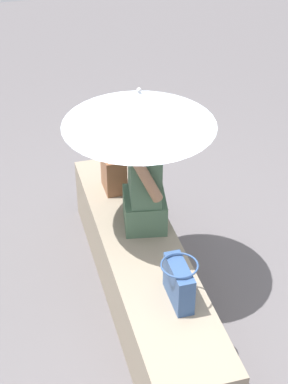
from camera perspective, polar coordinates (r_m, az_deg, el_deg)
The scene contains 6 objects.
ground_plane at distance 4.40m, azimuth -0.05°, elevation -9.98°, with size 14.00×14.00×0.00m, color #605B5E.
stone_bench at distance 4.24m, azimuth -0.05°, elevation -7.64°, with size 2.33×0.50×0.49m, color gray.
person_seated at distance 4.06m, azimuth 0.06°, elevation 1.50°, with size 0.50×0.34×0.90m.
parasol at distance 3.80m, azimuth -0.46°, elevation 7.72°, with size 0.98×0.98×1.02m.
handbag_black at distance 3.63m, azimuth 3.24°, elevation -8.33°, with size 0.30×0.22×0.27m.
tote_bag_canvas at distance 4.54m, azimuth -2.81°, elevation 1.85°, with size 0.22×0.17×0.31m.
Camera 1 is at (-3.01, 0.83, 3.10)m, focal length 57.62 mm.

